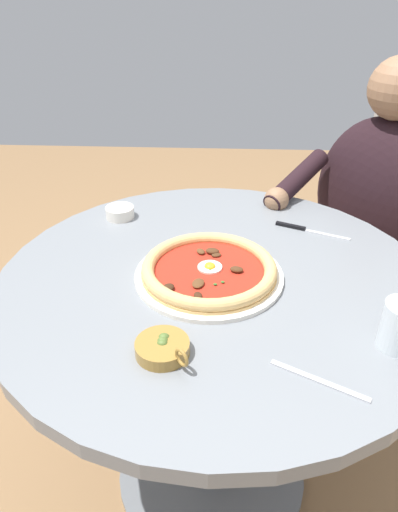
{
  "coord_description": "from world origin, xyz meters",
  "views": [
    {
      "loc": [
        -0.01,
        0.86,
        1.28
      ],
      "look_at": [
        0.04,
        -0.01,
        0.75
      ],
      "focal_mm": 32.66,
      "sensor_mm": 36.0,
      "label": 1
    }
  ],
  "objects": [
    {
      "name": "dining_table",
      "position": [
        0.0,
        0.0,
        0.54
      ],
      "size": [
        0.96,
        0.96,
        0.71
      ],
      "color": "gray",
      "rests_on": "ground"
    },
    {
      "name": "cafe_chair_diner",
      "position": [
        -0.58,
        -0.58,
        0.53
      ],
      "size": [
        0.56,
        0.56,
        0.88
      ],
      "color": "beige",
      "rests_on": "ground"
    },
    {
      "name": "olive_pan",
      "position": [
        0.09,
        0.25,
        0.72
      ],
      "size": [
        0.1,
        0.1,
        0.05
      ],
      "color": "olive",
      "rests_on": "dining_table"
    },
    {
      "name": "ground_plane",
      "position": [
        0.0,
        0.0,
        -0.01
      ],
      "size": [
        6.0,
        6.0,
        0.02
      ],
      "primitive_type": "cube",
      "color": "olive"
    },
    {
      "name": "diner_person",
      "position": [
        -0.48,
        -0.48,
        0.49
      ],
      "size": [
        0.58,
        0.44,
        1.1
      ],
      "color": "#282833",
      "rests_on": "ground"
    },
    {
      "name": "ramekin_capers",
      "position": [
        0.26,
        -0.26,
        0.73
      ],
      "size": [
        0.08,
        0.08,
        0.03
      ],
      "color": "white",
      "rests_on": "dining_table"
    },
    {
      "name": "pizza_on_plate",
      "position": [
        0.01,
        0.01,
        0.73
      ],
      "size": [
        0.32,
        0.32,
        0.04
      ],
      "color": "white",
      "rests_on": "dining_table"
    },
    {
      "name": "steak_knife",
      "position": [
        -0.22,
        -0.22,
        0.71
      ],
      "size": [
        0.18,
        0.09,
        0.01
      ],
      "color": "silver",
      "rests_on": "dining_table"
    },
    {
      "name": "fork_utensil",
      "position": [
        -0.17,
        0.31,
        0.71
      ],
      "size": [
        0.15,
        0.09,
        0.0
      ],
      "color": "#BCBCC1",
      "rests_on": "dining_table"
    }
  ]
}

